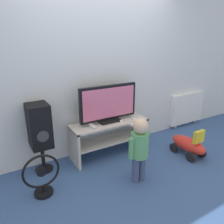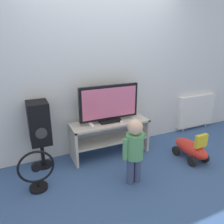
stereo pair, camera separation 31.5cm
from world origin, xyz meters
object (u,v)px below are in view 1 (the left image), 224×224
at_px(child, 139,145).
at_px(ride_on_toy, 189,144).
at_px(television, 109,104).
at_px(radiator, 187,108).
at_px(remote_primary, 133,118).
at_px(floor_fan, 42,177).
at_px(game_console, 92,126).
at_px(remote_secondary, 120,121).
at_px(speaker_tower, 39,127).

height_order(child, ride_on_toy, child).
relative_size(television, child, 1.08).
xyz_separation_m(child, radiator, (1.97, 0.98, -0.13)).
distance_m(television, remote_primary, 0.47).
distance_m(television, ride_on_toy, 1.39).
bearing_deg(ride_on_toy, remote_primary, 138.64).
xyz_separation_m(floor_fan, ride_on_toy, (2.17, -0.23, -0.06)).
xyz_separation_m(game_console, child, (0.29, -0.70, -0.06)).
xyz_separation_m(television, child, (-0.02, -0.79, -0.31)).
distance_m(game_console, ride_on_toy, 1.52).
distance_m(remote_secondary, floor_fan, 1.37).
height_order(television, remote_primary, television).
bearing_deg(radiator, floor_fan, -168.42).
distance_m(television, floor_fan, 1.35).
distance_m(remote_secondary, radiator, 1.83).
xyz_separation_m(remote_primary, floor_fan, (-1.52, -0.35, -0.32)).
distance_m(television, speaker_tower, 1.02).
bearing_deg(child, television, 88.69).
height_order(game_console, remote_primary, game_console).
xyz_separation_m(television, remote_secondary, (0.15, -0.09, -0.26)).
bearing_deg(television, radiator, 5.64).
height_order(speaker_tower, floor_fan, speaker_tower).
xyz_separation_m(remote_primary, child, (-0.40, -0.69, -0.05)).
relative_size(game_console, speaker_tower, 0.20).
bearing_deg(radiator, television, -174.36).
height_order(remote_primary, radiator, radiator).
relative_size(game_console, radiator, 0.23).
distance_m(child, radiator, 2.20).
bearing_deg(remote_primary, radiator, 10.38).
xyz_separation_m(remote_primary, radiator, (1.57, 0.29, -0.18)).
bearing_deg(speaker_tower, remote_secondary, -7.43).
xyz_separation_m(speaker_tower, floor_fan, (-0.13, -0.50, -0.40)).
bearing_deg(radiator, game_console, -172.99).
distance_m(speaker_tower, radiator, 2.97).
distance_m(speaker_tower, ride_on_toy, 2.21).
distance_m(speaker_tower, floor_fan, 0.65).
bearing_deg(ride_on_toy, remote_secondary, 146.96).
xyz_separation_m(television, radiator, (1.95, 0.19, -0.44)).
bearing_deg(game_console, floor_fan, -156.69).
bearing_deg(remote_primary, speaker_tower, 173.79).
bearing_deg(ride_on_toy, radiator, 43.31).
distance_m(remote_primary, radiator, 1.61).
height_order(television, remote_secondary, television).
xyz_separation_m(child, ride_on_toy, (1.06, 0.11, -0.32)).
bearing_deg(child, remote_secondary, 76.27).
bearing_deg(speaker_tower, ride_on_toy, -19.61).
relative_size(remote_secondary, radiator, 0.16).
bearing_deg(speaker_tower, game_console, -11.61).
height_order(remote_primary, speaker_tower, speaker_tower).
distance_m(television, child, 0.85).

